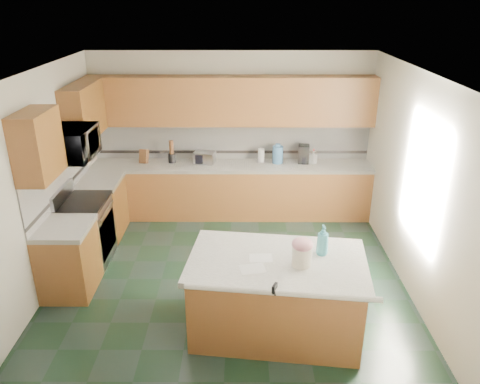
{
  "coord_description": "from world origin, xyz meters",
  "views": [
    {
      "loc": [
        0.17,
        -5.29,
        3.52
      ],
      "look_at": [
        0.15,
        0.35,
        1.12
      ],
      "focal_mm": 35.0,
      "sensor_mm": 36.0,
      "label": 1
    }
  ],
  "objects_px": {
    "treat_jar": "(302,256)",
    "toaster_oven": "(205,158)",
    "knife_block": "(144,156)",
    "island_base": "(276,298)",
    "island_top": "(277,262)",
    "coffee_maker": "(304,154)",
    "soap_bottle_island": "(323,240)"
  },
  "relations": [
    {
      "from": "knife_block",
      "to": "island_base",
      "type": "bearing_deg",
      "value": -45.73
    },
    {
      "from": "island_base",
      "to": "treat_jar",
      "type": "xyz_separation_m",
      "value": [
        0.24,
        -0.11,
        0.6
      ]
    },
    {
      "from": "island_base",
      "to": "island_top",
      "type": "distance_m",
      "value": 0.46
    },
    {
      "from": "island_top",
      "to": "island_base",
      "type": "bearing_deg",
      "value": 0.0
    },
    {
      "from": "knife_block",
      "to": "coffee_maker",
      "type": "distance_m",
      "value": 2.65
    },
    {
      "from": "toaster_oven",
      "to": "soap_bottle_island",
      "type": "bearing_deg",
      "value": -49.11
    },
    {
      "from": "toaster_oven",
      "to": "coffee_maker",
      "type": "distance_m",
      "value": 1.64
    },
    {
      "from": "island_base",
      "to": "coffee_maker",
      "type": "distance_m",
      "value": 3.22
    },
    {
      "from": "island_top",
      "to": "treat_jar",
      "type": "bearing_deg",
      "value": -17.16
    },
    {
      "from": "knife_block",
      "to": "toaster_oven",
      "type": "relative_size",
      "value": 0.7
    },
    {
      "from": "island_base",
      "to": "island_top",
      "type": "bearing_deg",
      "value": 0.0
    },
    {
      "from": "island_top",
      "to": "soap_bottle_island",
      "type": "distance_m",
      "value": 0.54
    },
    {
      "from": "toaster_oven",
      "to": "coffee_maker",
      "type": "relative_size",
      "value": 1.1
    },
    {
      "from": "knife_block",
      "to": "toaster_oven",
      "type": "height_order",
      "value": "knife_block"
    },
    {
      "from": "soap_bottle_island",
      "to": "coffee_maker",
      "type": "height_order",
      "value": "soap_bottle_island"
    },
    {
      "from": "toaster_oven",
      "to": "island_top",
      "type": "bearing_deg",
      "value": -57.8
    },
    {
      "from": "soap_bottle_island",
      "to": "toaster_oven",
      "type": "height_order",
      "value": "soap_bottle_island"
    },
    {
      "from": "treat_jar",
      "to": "knife_block",
      "type": "height_order",
      "value": "knife_block"
    },
    {
      "from": "soap_bottle_island",
      "to": "knife_block",
      "type": "height_order",
      "value": "soap_bottle_island"
    },
    {
      "from": "treat_jar",
      "to": "coffee_maker",
      "type": "relative_size",
      "value": 0.7
    },
    {
      "from": "soap_bottle_island",
      "to": "knife_block",
      "type": "distance_m",
      "value": 3.86
    },
    {
      "from": "soap_bottle_island",
      "to": "treat_jar",
      "type": "bearing_deg",
      "value": -144.31
    },
    {
      "from": "treat_jar",
      "to": "toaster_oven",
      "type": "relative_size",
      "value": 0.63
    },
    {
      "from": "island_top",
      "to": "knife_block",
      "type": "bearing_deg",
      "value": 129.99
    },
    {
      "from": "island_top",
      "to": "toaster_oven",
      "type": "bearing_deg",
      "value": 114.84
    },
    {
      "from": "island_top",
      "to": "coffee_maker",
      "type": "xyz_separation_m",
      "value": [
        0.64,
        3.09,
        0.18
      ]
    },
    {
      "from": "treat_jar",
      "to": "toaster_oven",
      "type": "distance_m",
      "value": 3.4
    },
    {
      "from": "island_top",
      "to": "treat_jar",
      "type": "distance_m",
      "value": 0.3
    },
    {
      "from": "island_base",
      "to": "knife_block",
      "type": "bearing_deg",
      "value": 129.99
    },
    {
      "from": "treat_jar",
      "to": "soap_bottle_island",
      "type": "bearing_deg",
      "value": 17.32
    },
    {
      "from": "coffee_maker",
      "to": "soap_bottle_island",
      "type": "bearing_deg",
      "value": -86.51
    },
    {
      "from": "island_base",
      "to": "island_top",
      "type": "height_order",
      "value": "island_top"
    }
  ]
}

